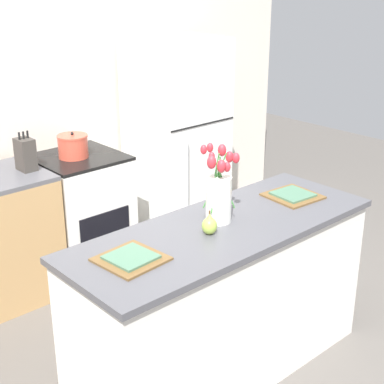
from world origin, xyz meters
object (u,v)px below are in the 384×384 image
(refrigerator, at_px, (177,141))
(plate_setting_right, at_px, (293,195))
(stove_range, at_px, (82,213))
(plate_setting_left, at_px, (131,258))
(flower_vase, at_px, (219,193))
(pear_figurine, at_px, (209,225))
(knife_block, at_px, (25,154))
(cooking_pot, at_px, (73,146))

(refrigerator, bearing_deg, plate_setting_right, -105.94)
(stove_range, distance_m, refrigerator, 1.03)
(refrigerator, distance_m, plate_setting_left, 2.29)
(stove_range, height_order, flower_vase, flower_vase)
(pear_figurine, bearing_deg, plate_setting_right, 3.01)
(plate_setting_right, distance_m, knife_block, 1.81)
(stove_range, relative_size, pear_figurine, 6.97)
(cooking_pot, xyz_separation_m, knife_block, (-0.39, -0.03, 0.03))
(knife_block, bearing_deg, cooking_pot, 4.77)
(stove_range, height_order, refrigerator, refrigerator)
(pear_figurine, height_order, cooking_pot, cooking_pot)
(stove_range, xyz_separation_m, pear_figurine, (-0.23, -1.62, 0.52))
(refrigerator, relative_size, plate_setting_left, 5.50)
(refrigerator, height_order, pear_figurine, refrigerator)
(plate_setting_right, relative_size, cooking_pot, 1.38)
(stove_range, bearing_deg, cooking_pot, 179.43)
(pear_figurine, relative_size, plate_setting_right, 0.43)
(refrigerator, relative_size, pear_figurine, 12.90)
(stove_range, relative_size, knife_block, 3.36)
(stove_range, height_order, plate_setting_left, plate_setting_left)
(flower_vase, relative_size, cooking_pot, 1.94)
(stove_range, bearing_deg, refrigerator, 0.04)
(flower_vase, distance_m, cooking_pot, 1.54)
(stove_range, relative_size, flower_vase, 2.12)
(pear_figurine, bearing_deg, plate_setting_left, 175.39)
(cooking_pot, distance_m, knife_block, 0.39)
(stove_range, xyz_separation_m, cooking_pot, (-0.04, 0.00, 0.54))
(knife_block, bearing_deg, stove_range, 4.31)
(plate_setting_left, bearing_deg, refrigerator, 43.88)
(knife_block, bearing_deg, refrigerator, 1.36)
(refrigerator, distance_m, plate_setting_right, 1.65)
(refrigerator, xyz_separation_m, plate_setting_left, (-1.65, -1.58, 0.09))
(plate_setting_right, bearing_deg, refrigerator, 74.06)
(plate_setting_left, bearing_deg, stove_range, 66.23)
(stove_range, relative_size, refrigerator, 0.54)
(flower_vase, xyz_separation_m, plate_setting_right, (0.58, -0.05, -0.15))
(flower_vase, distance_m, knife_block, 1.55)
(plate_setting_left, relative_size, plate_setting_right, 1.00)
(stove_range, height_order, knife_block, knife_block)
(pear_figurine, xyz_separation_m, plate_setting_right, (0.72, 0.04, -0.04))
(cooking_pot, bearing_deg, pear_figurine, -96.65)
(stove_range, bearing_deg, plate_setting_right, -72.56)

